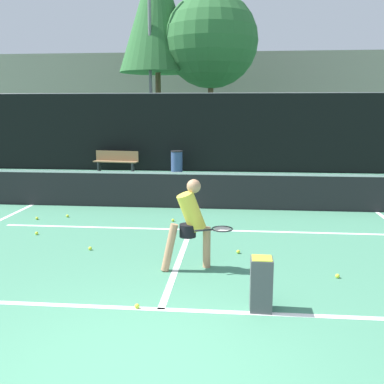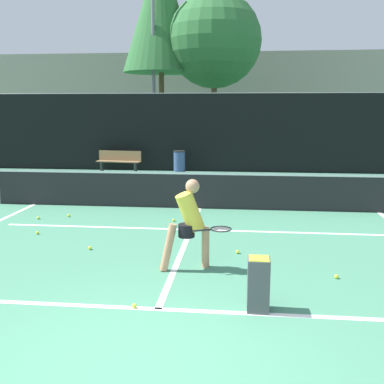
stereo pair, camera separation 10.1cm
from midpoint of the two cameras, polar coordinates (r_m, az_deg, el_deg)
The scene contains 23 objects.
ground_plane at distance 4.86m, azimuth -7.48°, elevation -21.56°, with size 100.00×100.00×0.00m, color #427F60.
court_baseline_near at distance 6.05m, azimuth -4.46°, elevation -14.63°, with size 11.00×0.10×0.01m, color white.
court_service_line at distance 9.69m, azimuth -0.50°, elevation -4.80°, with size 8.25×0.10×0.01m, color white.
court_center_mark at distance 8.83m, azimuth -1.11°, elevation -6.34°, with size 0.10×6.01×0.01m, color white.
net at distance 11.62m, azimuth 0.58°, elevation 0.38°, with size 11.09×0.09×1.07m.
fence_back at distance 18.42m, azimuth 2.45°, elevation 7.52°, with size 24.00×0.06×3.18m.
player_practicing at distance 7.19m, azimuth -0.53°, elevation -3.62°, with size 1.21×0.45×1.48m.
tennis_ball_scattered_0 at distance 11.18m, azimuth -15.78°, elevation -2.94°, with size 0.07×0.07×0.07m, color #D1E033.
tennis_ball_scattered_1 at distance 7.36m, azimuth 17.61°, elevation -10.13°, with size 0.07×0.07×0.07m, color #D1E033.
tennis_ball_scattered_2 at distance 9.86m, azimuth -19.41°, elevation -4.96°, with size 0.07×0.07×0.07m, color #D1E033.
tennis_ball_scattered_3 at distance 8.55m, azimuth -13.14°, elevation -6.98°, with size 0.07×0.07×0.07m, color #D1E033.
tennis_ball_scattered_5 at distance 11.17m, azimuth -19.34°, elevation -3.16°, with size 0.07×0.07×0.07m, color #D1E033.
tennis_ball_scattered_6 at distance 10.37m, azimuth -2.71°, elevation -3.59°, with size 0.07×0.07×0.07m, color #D1E033.
tennis_ball_scattered_7 at distance 8.19m, azimuth 5.54°, elevation -7.55°, with size 0.07×0.07×0.07m, color #D1E033.
tennis_ball_scattered_8 at distance 6.09m, azimuth -7.48°, elevation -14.18°, with size 0.07×0.07×0.07m, color #D1E033.
ball_hopper at distance 5.93m, azimuth 8.29°, elevation -11.34°, with size 0.28×0.28×0.71m.
courtside_bench at distance 18.50m, azimuth -9.75°, elevation 3.96°, with size 1.85×0.60×0.86m.
trash_bin at distance 18.03m, azimuth -2.11°, elevation 3.85°, with size 0.48×0.48×0.89m.
parked_car at distance 22.09m, azimuth -7.08°, elevation 5.36°, with size 1.67×4.38×1.36m.
floodlight_mast at distance 22.75m, azimuth -5.50°, elevation 18.28°, with size 1.10×0.24×8.90m.
tree_west at distance 23.46m, azimuth 2.31°, elevation 18.64°, with size 4.65×4.65×8.19m.
tree_mid at distance 24.33m, azimuth -4.58°, elevation 22.02°, with size 3.92×3.92×10.46m.
building_far at distance 31.06m, azimuth 3.75°, elevation 11.51°, with size 36.00×2.40×6.12m, color gray.
Camera 1 is at (0.92, -4.00, 2.58)m, focal length 42.00 mm.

